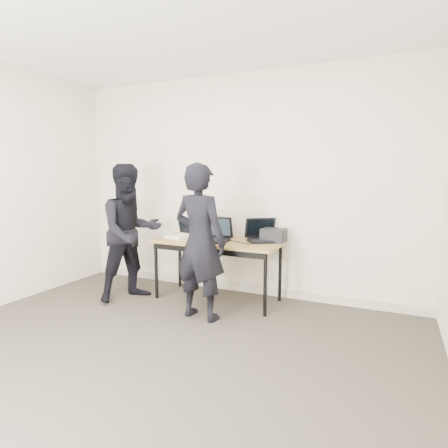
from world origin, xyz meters
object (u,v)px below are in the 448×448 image
Objects in this scene: equipment_box at (274,235)px; person_typist at (200,242)px; laptop_right at (262,236)px; leather_satchel at (212,226)px; laptop_beige at (180,235)px; desk at (217,245)px; person_observer at (131,232)px; laptop_center at (215,236)px.

person_typist is (-0.55, -0.77, 0.01)m from equipment_box.
person_typist is at bearing -152.41° from laptop_right.
leather_satchel is at bearing 142.82° from laptop_right.
laptop_right is (0.97, 0.22, 0.02)m from laptop_beige.
person_typist reaches higher than laptop_beige.
person_observer is (-0.96, -0.37, 0.15)m from desk.
person_observer reaches higher than equipment_box.
laptop_center is 0.55m from laptop_right.
person_typist is at bearing -82.99° from laptop_center.
laptop_center is 0.23× the size of person_typist.
desk is 0.34m from leather_satchel.
person_typist is at bearing -73.01° from person_observer.
laptop_beige is at bearing 177.73° from laptop_center.
desk is 4.08× the size of laptop_center.
laptop_beige is 0.21× the size of person_typist.
leather_satchel is 0.81m from equipment_box.
person_observer reaches higher than desk.
laptop_right is (0.50, 0.18, 0.12)m from desk.
desk is at bearing 166.82° from laptop_right.
desk is 4.02× the size of leather_satchel.
person_typist reaches higher than equipment_box.
equipment_box is (0.81, -0.04, -0.05)m from leather_satchel.
laptop_center is 1.00m from person_observer.
leather_satchel is 0.84m from person_typist.
laptop_beige is 0.68× the size of laptop_right.
equipment_box is at bearing 16.74° from laptop_center.
person_observer is at bearing -136.91° from leather_satchel.
laptop_right is 1.30× the size of leather_satchel.
person_typist reaches higher than leather_satchel.
equipment_box is (1.10, 0.23, 0.03)m from laptop_beige.
person_observer is (-0.78, -0.60, -0.04)m from leather_satchel.
desk is at bearing -40.76° from person_observer.
laptop_beige is 0.21× the size of person_observer.
laptop_center is (-0.01, -0.03, 0.12)m from desk.
laptop_center is at bearing -74.11° from person_typist.
equipment_box is at bearing -42.36° from person_observer.
desk is at bearing 19.75° from laptop_beige.
person_typist is (0.09, -0.54, 0.02)m from laptop_center.
laptop_right reaches higher than equipment_box.
leather_satchel is at bearing -65.84° from person_typist.
laptop_beige is at bearing 159.31° from laptop_right.
laptop_center is 0.55m from person_typist.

